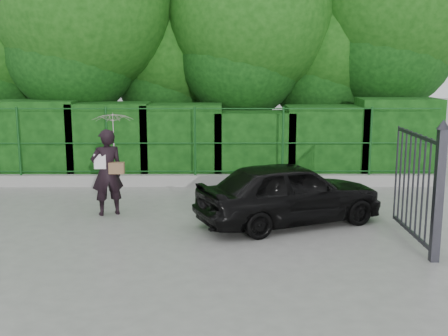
{
  "coord_description": "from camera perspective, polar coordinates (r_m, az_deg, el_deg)",
  "views": [
    {
      "loc": [
        1.07,
        -10.02,
        3.27
      ],
      "look_at": [
        1.14,
        1.3,
        1.1
      ],
      "focal_mm": 45.0,
      "sensor_mm": 36.0,
      "label": 1
    }
  ],
  "objects": [
    {
      "name": "gate",
      "position": [
        10.16,
        20.0,
        -1.64
      ],
      "size": [
        0.22,
        2.33,
        2.36
      ],
      "color": "#25252C",
      "rests_on": "ground"
    },
    {
      "name": "kerb",
      "position": [
        14.89,
        -4.47,
        -1.28
      ],
      "size": [
        14.0,
        0.25,
        0.3
      ],
      "primitive_type": "cube",
      "color": "#9E9E99",
      "rests_on": "ground"
    },
    {
      "name": "ground",
      "position": [
        10.59,
        -6.18,
        -7.19
      ],
      "size": [
        80.0,
        80.0,
        0.0
      ],
      "primitive_type": "plane",
      "color": "gray"
    },
    {
      "name": "hedge",
      "position": [
        15.72,
        -4.43,
        2.73
      ],
      "size": [
        14.2,
        1.2,
        2.25
      ],
      "color": "black",
      "rests_on": "ground"
    },
    {
      "name": "trees",
      "position": [
        17.81,
        -0.13,
        15.2
      ],
      "size": [
        17.1,
        6.15,
        8.08
      ],
      "color": "black",
      "rests_on": "ground"
    },
    {
      "name": "car",
      "position": [
        11.43,
        6.66,
        -2.48
      ],
      "size": [
        4.11,
        2.9,
        1.3
      ],
      "primitive_type": "imported",
      "rotation": [
        0.0,
        0.0,
        1.97
      ],
      "color": "black",
      "rests_on": "ground"
    },
    {
      "name": "fence",
      "position": [
        14.69,
        -3.66,
        2.73
      ],
      "size": [
        14.13,
        0.06,
        1.8
      ],
      "color": "#114316",
      "rests_on": "kerb"
    },
    {
      "name": "woman",
      "position": [
        12.15,
        -11.49,
        1.62
      ],
      "size": [
        0.97,
        0.86,
        2.2
      ],
      "color": "black",
      "rests_on": "ground"
    }
  ]
}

